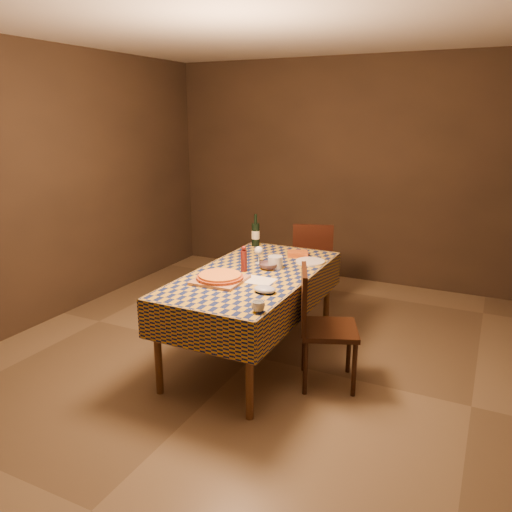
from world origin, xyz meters
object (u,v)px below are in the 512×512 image
at_px(cutting_board, 220,280).
at_px(chair_right, 318,321).
at_px(pizza, 220,277).
at_px(wine_bottle, 256,234).
at_px(dining_table, 253,281).
at_px(chair_far, 313,259).
at_px(white_plate, 310,261).
at_px(bowl, 269,266).

xyz_separation_m(cutting_board, chair_right, (0.77, 0.16, -0.26)).
distance_m(pizza, wine_bottle, 1.14).
xyz_separation_m(dining_table, chair_right, (0.63, -0.16, -0.17)).
xyz_separation_m(pizza, chair_far, (0.16, 1.72, -0.29)).
height_order(dining_table, chair_far, chair_far).
height_order(dining_table, chair_right, chair_right).
height_order(white_plate, chair_right, chair_right).
xyz_separation_m(dining_table, pizza, (-0.13, -0.32, 0.12)).
height_order(cutting_board, pizza, pizza).
bearing_deg(bowl, dining_table, -114.93).
relative_size(bowl, chair_far, 0.18).
distance_m(dining_table, bowl, 0.19).
xyz_separation_m(dining_table, chair_far, (0.03, 1.40, -0.17)).
relative_size(cutting_board, wine_bottle, 1.15).
distance_m(wine_bottle, white_plate, 0.76).
height_order(dining_table, pizza, pizza).
height_order(pizza, chair_far, chair_far).
distance_m(bowl, white_plate, 0.42).
bearing_deg(pizza, wine_bottle, 101.86).
height_order(pizza, white_plate, pizza).
relative_size(bowl, wine_bottle, 0.52).
distance_m(dining_table, chair_right, 0.68).
relative_size(pizza, chair_right, 0.44).
distance_m(bowl, chair_far, 1.28).
xyz_separation_m(dining_table, wine_bottle, (-0.37, 0.80, 0.20)).
distance_m(dining_table, wine_bottle, 0.90).
bearing_deg(dining_table, pizza, -112.79).
bearing_deg(chair_far, chair_right, -68.78).
bearing_deg(chair_far, wine_bottle, -123.44).
relative_size(bowl, chair_right, 0.18).
distance_m(white_plate, chair_far, 0.99).
bearing_deg(white_plate, bowl, -126.60).
height_order(white_plate, chair_far, chair_far).
distance_m(cutting_board, white_plate, 0.93).
bearing_deg(wine_bottle, white_plate, -24.06).
bearing_deg(white_plate, chair_right, -64.48).
distance_m(pizza, bowl, 0.51).
relative_size(dining_table, chair_right, 1.98).
bearing_deg(chair_far, pizza, -95.37).
bearing_deg(chair_far, white_plate, -72.04).
height_order(cutting_board, bowl, bowl).
xyz_separation_m(dining_table, white_plate, (0.32, 0.49, 0.08)).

